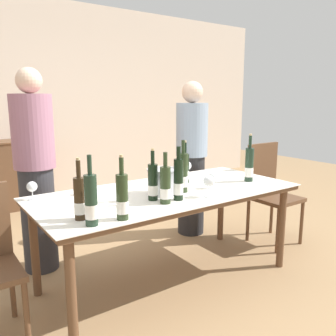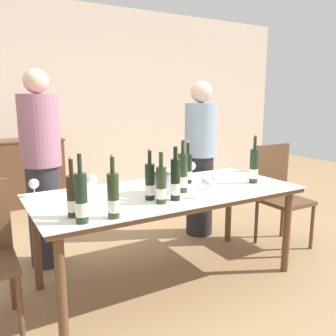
# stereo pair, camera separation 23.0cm
# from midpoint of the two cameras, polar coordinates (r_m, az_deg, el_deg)

# --- Properties ---
(ground_plane) EXTENTS (12.00, 12.00, 0.00)m
(ground_plane) POSITION_cam_midpoint_polar(r_m,az_deg,el_deg) (3.02, 2.29, -17.41)
(ground_plane) COLOR #A37F56
(back_wall) EXTENTS (8.00, 0.10, 2.80)m
(back_wall) POSITION_cam_midpoint_polar(r_m,az_deg,el_deg) (5.48, -15.33, 10.29)
(back_wall) COLOR beige
(back_wall) RESTS_ON ground_plane
(sideboard_cabinet) EXTENTS (1.27, 0.46, 0.90)m
(sideboard_cabinet) POSITION_cam_midpoint_polar(r_m,az_deg,el_deg) (5.14, -22.15, -0.82)
(sideboard_cabinet) COLOR brown
(sideboard_cabinet) RESTS_ON ground_plane
(dining_table) EXTENTS (2.05, 0.94, 0.74)m
(dining_table) POSITION_cam_midpoint_polar(r_m,az_deg,el_deg) (2.76, 2.40, -4.98)
(dining_table) COLOR brown
(dining_table) RESTS_ON ground_plane
(ice_bucket) EXTENTS (0.23, 0.23, 0.19)m
(ice_bucket) POSITION_cam_midpoint_polar(r_m,az_deg,el_deg) (2.64, 1.45, -2.03)
(ice_bucket) COLOR silver
(ice_bucket) RESTS_ON dining_table
(wine_bottle_0) EXTENTS (0.07, 0.07, 0.37)m
(wine_bottle_0) POSITION_cam_midpoint_polar(r_m,az_deg,el_deg) (2.48, -0.27, -2.36)
(wine_bottle_0) COLOR black
(wine_bottle_0) RESTS_ON dining_table
(wine_bottle_1) EXTENTS (0.07, 0.07, 0.35)m
(wine_bottle_1) POSITION_cam_midpoint_polar(r_m,az_deg,el_deg) (2.40, 1.64, -2.89)
(wine_bottle_1) COLOR #28381E
(wine_bottle_1) RESTS_ON dining_table
(wine_bottle_2) EXTENTS (0.07, 0.07, 0.41)m
(wine_bottle_2) POSITION_cam_midpoint_polar(r_m,az_deg,el_deg) (3.09, 15.71, 0.18)
(wine_bottle_2) COLOR #1E3323
(wine_bottle_2) RESTS_ON dining_table
(wine_bottle_3) EXTENTS (0.07, 0.07, 0.39)m
(wine_bottle_3) POSITION_cam_midpoint_polar(r_m,az_deg,el_deg) (2.11, -5.69, -4.64)
(wine_bottle_3) COLOR #28381E
(wine_bottle_3) RESTS_ON dining_table
(wine_bottle_4) EXTENTS (0.08, 0.08, 0.40)m
(wine_bottle_4) POSITION_cam_midpoint_polar(r_m,az_deg,el_deg) (2.68, 4.82, -1.00)
(wine_bottle_4) COLOR #28381E
(wine_bottle_4) RESTS_ON dining_table
(wine_bottle_5) EXTENTS (0.07, 0.07, 0.40)m
(wine_bottle_5) POSITION_cam_midpoint_polar(r_m,az_deg,el_deg) (2.05, -10.63, -5.03)
(wine_bottle_5) COLOR #1E3323
(wine_bottle_5) RESTS_ON dining_table
(wine_bottle_6) EXTENTS (0.07, 0.07, 0.36)m
(wine_bottle_6) POSITION_cam_midpoint_polar(r_m,az_deg,el_deg) (2.98, 5.41, -0.22)
(wine_bottle_6) COLOR black
(wine_bottle_6) RESTS_ON dining_table
(wine_bottle_7) EXTENTS (0.07, 0.07, 0.37)m
(wine_bottle_7) POSITION_cam_midpoint_polar(r_m,az_deg,el_deg) (2.17, -12.15, -4.62)
(wine_bottle_7) COLOR #332314
(wine_bottle_7) RESTS_ON dining_table
(wine_bottle_8) EXTENTS (0.07, 0.07, 0.38)m
(wine_bottle_8) POSITION_cam_midpoint_polar(r_m,az_deg,el_deg) (2.47, 3.86, -2.07)
(wine_bottle_8) COLOR black
(wine_bottle_8) RESTS_ON dining_table
(wine_glass_0) EXTENTS (0.08, 0.08, 0.14)m
(wine_glass_0) POSITION_cam_midpoint_polar(r_m,az_deg,el_deg) (2.71, -9.71, -1.94)
(wine_glass_0) COLOR white
(wine_glass_0) RESTS_ON dining_table
(wine_glass_1) EXTENTS (0.07, 0.07, 0.13)m
(wine_glass_1) POSITION_cam_midpoint_polar(r_m,az_deg,el_deg) (2.70, -18.47, -2.56)
(wine_glass_1) COLOR white
(wine_glass_1) RESTS_ON dining_table
(wine_glass_2) EXTENTS (0.07, 0.07, 0.13)m
(wine_glass_2) POSITION_cam_midpoint_polar(r_m,az_deg,el_deg) (2.81, 9.78, -1.72)
(wine_glass_2) COLOR white
(wine_glass_2) RESTS_ON dining_table
(wine_glass_3) EXTENTS (0.08, 0.08, 0.16)m
(wine_glass_3) POSITION_cam_midpoint_polar(r_m,az_deg,el_deg) (3.14, 5.86, 0.22)
(wine_glass_3) COLOR white
(wine_glass_3) RESTS_ON dining_table
(wine_glass_4) EXTENTS (0.08, 0.08, 0.16)m
(wine_glass_4) POSITION_cam_midpoint_polar(r_m,az_deg,el_deg) (2.56, 8.87, -2.36)
(wine_glass_4) COLOR white
(wine_glass_4) RESTS_ON dining_table
(chair_right_end) EXTENTS (0.42, 0.42, 0.99)m
(chair_right_end) POSITION_cam_midpoint_polar(r_m,az_deg,el_deg) (3.71, 19.02, -3.21)
(chair_right_end) COLOR brown
(chair_right_end) RESTS_ON ground_plane
(person_host) EXTENTS (0.33, 0.33, 1.68)m
(person_host) POSITION_cam_midpoint_polar(r_m,az_deg,el_deg) (3.15, -17.59, -0.35)
(person_host) COLOR #2D2D33
(person_host) RESTS_ON ground_plane
(person_guest_left) EXTENTS (0.33, 0.33, 1.61)m
(person_guest_left) POSITION_cam_midpoint_polar(r_m,az_deg,el_deg) (3.75, 6.95, 1.34)
(person_guest_left) COLOR #262628
(person_guest_left) RESTS_ON ground_plane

